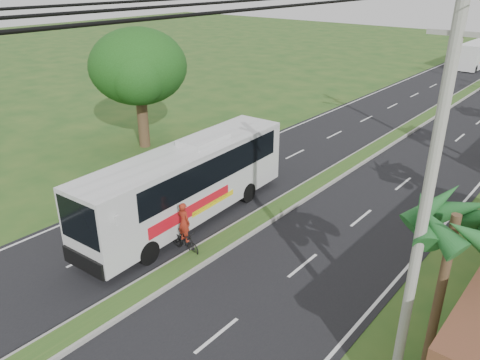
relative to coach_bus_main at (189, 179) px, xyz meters
The scene contains 10 objects.
ground 5.91m from the coach_bus_main, 62.04° to the right, with size 180.00×180.00×0.00m, color #234D1C.
road_asphalt 15.46m from the coach_bus_main, 80.25° to the left, with size 14.00×160.00×0.02m, color black.
median_strip 15.45m from the coach_bus_main, 80.25° to the left, with size 1.20×160.00×0.18m.
lane_edge_left 15.79m from the coach_bus_main, 105.19° to the left, with size 0.12×160.00×0.01m, color silver.
palm_verge_a 12.05m from the coach_bus_main, ahead, with size 2.40×2.40×5.45m.
shade_tree 11.21m from the coach_bus_main, 151.69° to the left, with size 6.30×6.00×7.54m.
utility_pole_a 12.03m from the coach_bus_main, 14.61° to the right, with size 1.60×0.28×11.00m.
coach_bus_main is the anchor object (origin of this frame).
coach_bus_far 49.12m from the coach_bus_main, 90.64° to the left, with size 2.34×10.16×2.95m.
motorcyclist 3.06m from the coach_bus_main, 49.12° to the right, with size 1.63×0.54×2.24m.
Camera 1 is at (11.40, -8.36, 10.55)m, focal length 35.00 mm.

